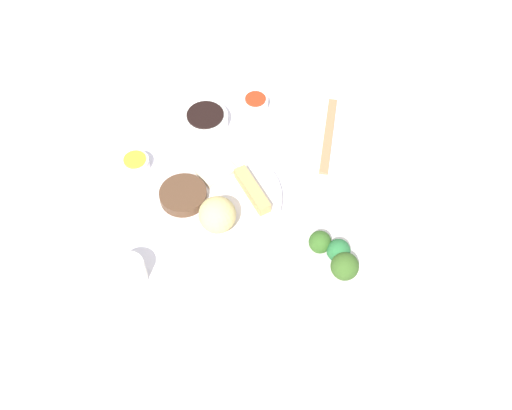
{
  "coord_description": "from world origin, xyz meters",
  "views": [
    {
      "loc": [
        -0.57,
        -0.48,
        1.06
      ],
      "look_at": [
        -0.03,
        -0.07,
        0.06
      ],
      "focal_mm": 41.57,
      "sensor_mm": 36.0,
      "label": 1
    }
  ],
  "objects_px": {
    "chopsticks_pair": "(328,135)",
    "soy_sauce_bowl": "(206,120)",
    "sauce_ramekin_hot_mustard": "(136,164)",
    "teacup": "(129,272)",
    "broccoli_plate": "(338,260)",
    "sauce_ramekin_sweet_and_sour": "(255,104)",
    "main_plate": "(218,199)"
  },
  "relations": [
    {
      "from": "soy_sauce_bowl",
      "to": "teacup",
      "type": "xyz_separation_m",
      "value": [
        -0.4,
        -0.14,
        0.01
      ]
    },
    {
      "from": "sauce_ramekin_hot_mustard",
      "to": "teacup",
      "type": "relative_size",
      "value": 0.93
    },
    {
      "from": "sauce_ramekin_hot_mustard",
      "to": "chopsticks_pair",
      "type": "bearing_deg",
      "value": -40.79
    },
    {
      "from": "soy_sauce_bowl",
      "to": "sauce_ramekin_sweet_and_sour",
      "type": "relative_size",
      "value": 1.74
    },
    {
      "from": "sauce_ramekin_sweet_and_sour",
      "to": "chopsticks_pair",
      "type": "xyz_separation_m",
      "value": [
        0.03,
        -0.19,
        -0.01
      ]
    },
    {
      "from": "main_plate",
      "to": "broccoli_plate",
      "type": "height_order",
      "value": "main_plate"
    },
    {
      "from": "broccoli_plate",
      "to": "sauce_ramekin_hot_mustard",
      "type": "distance_m",
      "value": 0.49
    },
    {
      "from": "soy_sauce_bowl",
      "to": "chopsticks_pair",
      "type": "relative_size",
      "value": 0.46
    },
    {
      "from": "sauce_ramekin_hot_mustard",
      "to": "chopsticks_pair",
      "type": "height_order",
      "value": "sauce_ramekin_hot_mustard"
    },
    {
      "from": "chopsticks_pair",
      "to": "soy_sauce_bowl",
      "type": "bearing_deg",
      "value": 119.94
    },
    {
      "from": "broccoli_plate",
      "to": "sauce_ramekin_sweet_and_sour",
      "type": "relative_size",
      "value": 3.22
    },
    {
      "from": "soy_sauce_bowl",
      "to": "sauce_ramekin_hot_mustard",
      "type": "height_order",
      "value": "soy_sauce_bowl"
    },
    {
      "from": "broccoli_plate",
      "to": "chopsticks_pair",
      "type": "xyz_separation_m",
      "value": [
        0.26,
        0.19,
        -0.0
      ]
    },
    {
      "from": "sauce_ramekin_sweet_and_sour",
      "to": "sauce_ramekin_hot_mustard",
      "type": "bearing_deg",
      "value": 161.85
    },
    {
      "from": "sauce_ramekin_hot_mustard",
      "to": "chopsticks_pair",
      "type": "xyz_separation_m",
      "value": [
        0.33,
        -0.29,
        -0.01
      ]
    },
    {
      "from": "soy_sauce_bowl",
      "to": "teacup",
      "type": "bearing_deg",
      "value": -160.36
    },
    {
      "from": "broccoli_plate",
      "to": "chopsticks_pair",
      "type": "distance_m",
      "value": 0.33
    },
    {
      "from": "broccoli_plate",
      "to": "sauce_ramekin_hot_mustard",
      "type": "height_order",
      "value": "sauce_ramekin_hot_mustard"
    },
    {
      "from": "broccoli_plate",
      "to": "sauce_ramekin_sweet_and_sour",
      "type": "height_order",
      "value": "sauce_ramekin_sweet_and_sour"
    },
    {
      "from": "main_plate",
      "to": "broccoli_plate",
      "type": "bearing_deg",
      "value": -84.21
    },
    {
      "from": "main_plate",
      "to": "sauce_ramekin_sweet_and_sour",
      "type": "bearing_deg",
      "value": 20.7
    },
    {
      "from": "main_plate",
      "to": "chopsticks_pair",
      "type": "height_order",
      "value": "main_plate"
    },
    {
      "from": "sauce_ramekin_hot_mustard",
      "to": "teacup",
      "type": "bearing_deg",
      "value": -138.54
    },
    {
      "from": "teacup",
      "to": "soy_sauce_bowl",
      "type": "bearing_deg",
      "value": 19.64
    },
    {
      "from": "broccoli_plate",
      "to": "chopsticks_pair",
      "type": "height_order",
      "value": "broccoli_plate"
    },
    {
      "from": "main_plate",
      "to": "sauce_ramekin_sweet_and_sour",
      "type": "relative_size",
      "value": 4.56
    },
    {
      "from": "soy_sauce_bowl",
      "to": "chopsticks_pair",
      "type": "distance_m",
      "value": 0.29
    },
    {
      "from": "sauce_ramekin_hot_mustard",
      "to": "broccoli_plate",
      "type": "bearing_deg",
      "value": -81.93
    },
    {
      "from": "soy_sauce_bowl",
      "to": "broccoli_plate",
      "type": "bearing_deg",
      "value": -105.5
    },
    {
      "from": "main_plate",
      "to": "broccoli_plate",
      "type": "distance_m",
      "value": 0.28
    },
    {
      "from": "teacup",
      "to": "chopsticks_pair",
      "type": "height_order",
      "value": "teacup"
    },
    {
      "from": "sauce_ramekin_hot_mustard",
      "to": "sauce_ramekin_sweet_and_sour",
      "type": "bearing_deg",
      "value": -18.15
    }
  ]
}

